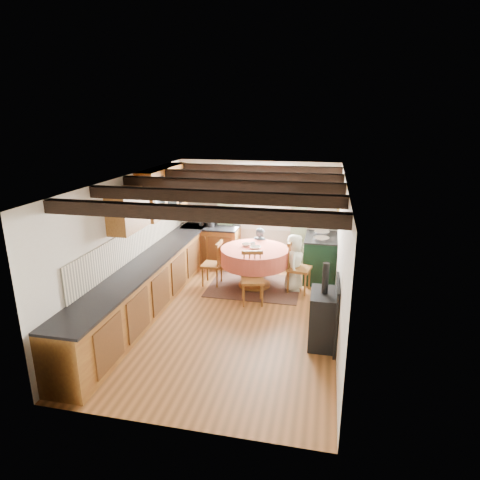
% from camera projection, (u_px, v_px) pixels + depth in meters
% --- Properties ---
extents(floor, '(3.60, 5.50, 0.00)m').
position_uv_depth(floor, '(230.00, 316.00, 7.19)').
color(floor, '#A56331').
rests_on(floor, ground).
extents(ceiling, '(3.60, 5.50, 0.00)m').
position_uv_depth(ceiling, '(229.00, 179.00, 6.48)').
color(ceiling, white).
rests_on(ceiling, ground).
extents(wall_back, '(3.60, 0.00, 2.40)m').
position_uv_depth(wall_back, '(258.00, 214.00, 9.41)').
color(wall_back, silver).
rests_on(wall_back, ground).
extents(wall_front, '(3.60, 0.00, 2.40)m').
position_uv_depth(wall_front, '(168.00, 333.00, 4.26)').
color(wall_front, silver).
rests_on(wall_front, ground).
extents(wall_left, '(0.00, 5.50, 2.40)m').
position_uv_depth(wall_left, '(130.00, 244.00, 7.20)').
color(wall_left, silver).
rests_on(wall_left, ground).
extents(wall_right, '(0.00, 5.50, 2.40)m').
position_uv_depth(wall_right, '(341.00, 258.00, 6.47)').
color(wall_right, silver).
rests_on(wall_right, ground).
extents(beam_a, '(3.60, 0.16, 0.16)m').
position_uv_depth(beam_a, '(188.00, 213.00, 4.64)').
color(beam_a, black).
rests_on(beam_a, ceiling).
extents(beam_b, '(3.60, 0.16, 0.16)m').
position_uv_depth(beam_b, '(212.00, 196.00, 5.58)').
color(beam_b, black).
rests_on(beam_b, ceiling).
extents(beam_c, '(3.60, 0.16, 0.16)m').
position_uv_depth(beam_c, '(229.00, 185.00, 6.51)').
color(beam_c, black).
rests_on(beam_c, ceiling).
extents(beam_d, '(3.60, 0.16, 0.16)m').
position_uv_depth(beam_d, '(242.00, 176.00, 7.45)').
color(beam_d, black).
rests_on(beam_d, ceiling).
extents(beam_e, '(3.60, 0.16, 0.16)m').
position_uv_depth(beam_e, '(252.00, 169.00, 8.38)').
color(beam_e, black).
rests_on(beam_e, ceiling).
extents(splash_left, '(0.02, 4.50, 0.55)m').
position_uv_depth(splash_left, '(139.00, 239.00, 7.47)').
color(splash_left, beige).
rests_on(splash_left, wall_left).
extents(splash_back, '(1.40, 0.02, 0.55)m').
position_uv_depth(splash_back, '(216.00, 212.00, 9.59)').
color(splash_back, beige).
rests_on(splash_back, wall_back).
extents(base_cabinet_left, '(0.60, 5.30, 0.88)m').
position_uv_depth(base_cabinet_left, '(149.00, 285.00, 7.36)').
color(base_cabinet_left, '#976424').
rests_on(base_cabinet_left, floor).
extents(base_cabinet_back, '(1.30, 0.60, 0.88)m').
position_uv_depth(base_cabinet_back, '(211.00, 246.00, 9.56)').
color(base_cabinet_back, '#976424').
rests_on(base_cabinet_back, floor).
extents(worktop_left, '(0.64, 5.30, 0.04)m').
position_uv_depth(worktop_left, '(148.00, 261.00, 7.22)').
color(worktop_left, black).
rests_on(worktop_left, base_cabinet_left).
extents(worktop_back, '(1.30, 0.64, 0.04)m').
position_uv_depth(worktop_back, '(210.00, 227.00, 9.41)').
color(worktop_back, black).
rests_on(worktop_back, base_cabinet_back).
extents(wall_cabinet_glass, '(0.34, 1.80, 0.90)m').
position_uv_depth(wall_cabinet_glass, '(163.00, 190.00, 8.07)').
color(wall_cabinet_glass, '#976424').
rests_on(wall_cabinet_glass, wall_left).
extents(wall_cabinet_solid, '(0.34, 0.90, 0.70)m').
position_uv_depth(wall_cabinet_solid, '(128.00, 209.00, 6.68)').
color(wall_cabinet_solid, '#976424').
rests_on(wall_cabinet_solid, wall_left).
extents(window_frame, '(1.34, 0.03, 1.54)m').
position_uv_depth(window_frame, '(262.00, 197.00, 9.26)').
color(window_frame, white).
rests_on(window_frame, wall_back).
extents(window_pane, '(1.20, 0.01, 1.40)m').
position_uv_depth(window_pane, '(262.00, 197.00, 9.26)').
color(window_pane, white).
rests_on(window_pane, wall_back).
extents(curtain_left, '(0.35, 0.10, 2.10)m').
position_uv_depth(curtain_left, '(225.00, 217.00, 9.49)').
color(curtain_left, '#86A476').
rests_on(curtain_left, wall_back).
extents(curtain_right, '(0.35, 0.10, 2.10)m').
position_uv_depth(curtain_right, '(299.00, 221.00, 9.15)').
color(curtain_right, '#86A476').
rests_on(curtain_right, wall_back).
extents(curtain_rod, '(2.00, 0.03, 0.03)m').
position_uv_depth(curtain_rod, '(262.00, 171.00, 9.00)').
color(curtain_rod, black).
rests_on(curtain_rod, wall_back).
extents(wall_picture, '(0.04, 0.50, 0.60)m').
position_uv_depth(wall_picture, '(339.00, 199.00, 8.48)').
color(wall_picture, gold).
rests_on(wall_picture, wall_right).
extents(wall_plate, '(0.30, 0.02, 0.30)m').
position_uv_depth(wall_plate, '(305.00, 194.00, 9.02)').
color(wall_plate, silver).
rests_on(wall_plate, wall_back).
extents(rug, '(1.84, 1.43, 0.01)m').
position_uv_depth(rug, '(254.00, 286.00, 8.40)').
color(rug, '#3F2B1D').
rests_on(rug, floor).
extents(dining_table, '(1.36, 1.36, 0.82)m').
position_uv_depth(dining_table, '(255.00, 268.00, 8.28)').
color(dining_table, '#C2513D').
rests_on(dining_table, floor).
extents(chair_near, '(0.51, 0.53, 0.98)m').
position_uv_depth(chair_near, '(253.00, 279.00, 7.53)').
color(chair_near, brown).
rests_on(chair_near, floor).
extents(chair_left, '(0.43, 0.41, 0.93)m').
position_uv_depth(chair_left, '(212.00, 263.00, 8.39)').
color(chair_left, brown).
rests_on(chair_left, floor).
extents(chair_right, '(0.54, 0.52, 1.04)m').
position_uv_depth(chair_right, '(299.00, 267.00, 8.03)').
color(chair_right, brown).
rests_on(chair_right, floor).
extents(aga_range, '(0.67, 1.04, 0.96)m').
position_uv_depth(aga_range, '(320.00, 257.00, 8.70)').
color(aga_range, black).
rests_on(aga_range, floor).
extents(cast_iron_stove, '(0.40, 0.66, 1.32)m').
position_uv_depth(cast_iron_stove, '(324.00, 304.00, 6.13)').
color(cast_iron_stove, black).
rests_on(cast_iron_stove, floor).
extents(child_far, '(0.44, 0.33, 1.08)m').
position_uv_depth(child_far, '(260.00, 252.00, 8.87)').
color(child_far, '#303E48').
rests_on(child_far, floor).
extents(child_right, '(0.37, 0.57, 1.15)m').
position_uv_depth(child_right, '(294.00, 262.00, 8.11)').
color(child_right, white).
rests_on(child_right, floor).
extents(bowl_a, '(0.24, 0.24, 0.05)m').
position_uv_depth(bowl_a, '(256.00, 248.00, 8.12)').
color(bowl_a, silver).
rests_on(bowl_a, dining_table).
extents(bowl_b, '(0.25, 0.25, 0.06)m').
position_uv_depth(bowl_b, '(246.00, 245.00, 8.31)').
color(bowl_b, silver).
rests_on(bowl_b, dining_table).
extents(cup, '(0.15, 0.15, 0.10)m').
position_uv_depth(cup, '(253.00, 245.00, 8.24)').
color(cup, silver).
rests_on(cup, dining_table).
extents(canister_tall, '(0.13, 0.13, 0.22)m').
position_uv_depth(canister_tall, '(201.00, 221.00, 9.46)').
color(canister_tall, '#262628').
rests_on(canister_tall, worktop_back).
extents(canister_wide, '(0.19, 0.19, 0.21)m').
position_uv_depth(canister_wide, '(210.00, 222.00, 9.37)').
color(canister_wide, '#262628').
rests_on(canister_wide, worktop_back).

